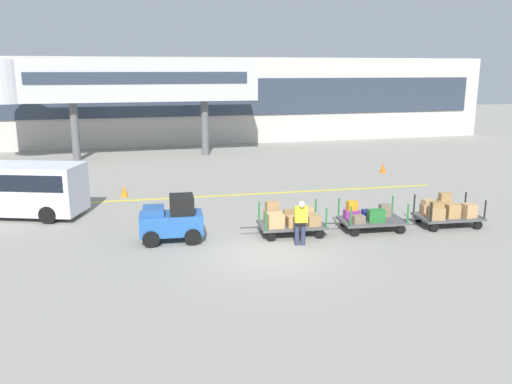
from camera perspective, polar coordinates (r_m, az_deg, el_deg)
The scene contains 12 objects.
ground_plane at distance 16.84m, azimuth 1.29°, elevation -6.68°, with size 120.00×120.00×0.00m, color gray.
apron_lead_line at distance 24.41m, azimuth -3.22°, elevation -0.37°, with size 20.56×0.20×0.01m, color yellow.
terminal_building at distance 41.50m, azimuth -8.72°, elevation 9.72°, with size 52.11×2.51×6.60m.
jet_bridge at distance 35.22m, azimuth -15.35°, elevation 11.49°, with size 17.28×3.00×6.30m.
baggage_tug at distance 17.99m, azimuth -9.09°, elevation -3.01°, with size 2.18×1.37×1.58m.
baggage_cart_lead at distance 18.57m, azimuth 3.64°, elevation -3.03°, with size 3.05×1.58×1.14m.
baggage_cart_middle at distance 19.51m, azimuth 12.22°, elevation -2.69°, with size 3.05×1.58×1.10m.
baggage_cart_tail at distance 20.76m, azimuth 19.99°, elevation -2.00°, with size 3.05×1.58×1.20m.
baggage_handler at distance 17.34m, azimuth 4.88°, elevation -3.12°, with size 0.47×0.48×1.56m.
shuttle_van at distance 22.66m, azimuth -24.21°, elevation 0.60°, with size 5.16×3.44×2.10m.
safety_cone_near at distance 24.80m, azimuth -14.12°, elevation 0.11°, with size 0.36×0.36×0.55m, color orange.
safety_cone_far at distance 30.55m, azimuth 13.63°, elevation 2.56°, with size 0.36×0.36×0.55m, color #EA590F.
Camera 1 is at (-4.37, -15.22, 5.73)m, focal length 36.84 mm.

